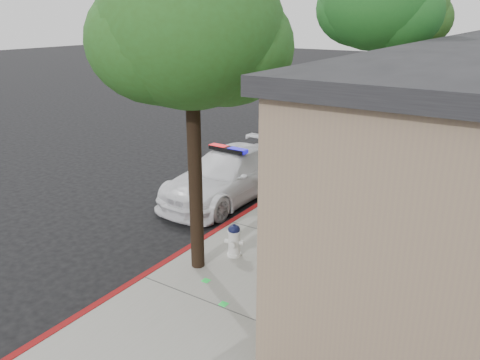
% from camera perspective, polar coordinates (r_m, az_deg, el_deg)
% --- Properties ---
extents(ground, '(120.00, 120.00, 0.00)m').
position_cam_1_polar(ground, '(9.54, -11.86, -11.88)').
color(ground, black).
rests_on(ground, ground).
extents(sidewalk, '(3.20, 60.00, 0.15)m').
position_cam_1_polar(sidewalk, '(10.80, 5.67, -7.19)').
color(sidewalk, gray).
rests_on(sidewalk, ground).
extents(red_curb, '(0.14, 60.00, 0.16)m').
position_cam_1_polar(red_curb, '(11.51, -1.15, -5.33)').
color(red_curb, maroon).
rests_on(red_curb, ground).
extents(police_car, '(2.05, 4.72, 1.47)m').
position_cam_1_polar(police_car, '(13.12, -1.41, 0.66)').
color(police_car, white).
rests_on(police_car, ground).
extents(fire_hydrant, '(0.40, 0.35, 0.70)m').
position_cam_1_polar(fire_hydrant, '(9.80, -0.72, -7.21)').
color(fire_hydrant, white).
rests_on(fire_hydrant, sidewalk).
extents(street_tree_near, '(3.24, 3.21, 5.85)m').
position_cam_1_polar(street_tree_near, '(8.39, -5.91, 16.75)').
color(street_tree_near, black).
rests_on(street_tree_near, sidewalk).
extents(street_tree_mid, '(3.73, 3.43, 6.55)m').
position_cam_1_polar(street_tree_mid, '(15.57, 16.22, 19.40)').
color(street_tree_mid, black).
rests_on(street_tree_mid, sidewalk).
extents(street_tree_far, '(3.47, 3.35, 6.28)m').
position_cam_1_polar(street_tree_far, '(20.14, 19.08, 18.33)').
color(street_tree_far, black).
rests_on(street_tree_far, sidewalk).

